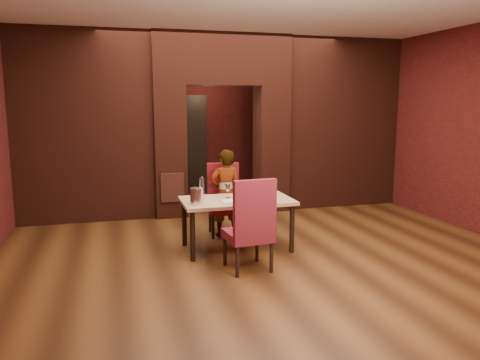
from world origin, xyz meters
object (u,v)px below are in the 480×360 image
object	(u,v)px
chair_far	(225,200)
person_seated	(225,193)
wine_glass_c	(256,192)
water_bottle	(202,188)
chair_near	(248,224)
wine_glass_b	(239,193)
dining_table	(237,224)
wine_bucket	(197,196)
potted_plant	(261,216)
wine_glass_a	(228,191)

from	to	relation	value
chair_far	person_seated	xyz separation A→B (m)	(-0.00, -0.05, 0.12)
wine_glass_c	water_bottle	distance (m)	0.75
chair_near	wine_glass_b	distance (m)	0.82
wine_glass_b	wine_glass_c	world-z (taller)	wine_glass_c
dining_table	wine_bucket	xyz separation A→B (m)	(-0.58, -0.16, 0.46)
person_seated	chair_far	bearing A→B (deg)	-94.46
chair_far	wine_bucket	xyz separation A→B (m)	(-0.59, -0.89, 0.27)
water_bottle	dining_table	bearing A→B (deg)	-18.70
dining_table	chair_near	distance (m)	0.84
wine_glass_b	potted_plant	size ratio (longest dim) A/B	0.44
chair_near	person_seated	xyz separation A→B (m)	(0.09, 1.48, 0.09)
person_seated	potted_plant	size ratio (longest dim) A/B	3.21
dining_table	wine_glass_c	bearing A→B (deg)	-28.34
wine_glass_a	potted_plant	distance (m)	1.26
chair_near	wine_bucket	size ratio (longest dim) A/B	5.41
chair_near	wine_glass_b	size ratio (longest dim) A/B	6.33
potted_plant	chair_far	bearing A→B (deg)	-162.28
wine_bucket	chair_near	bearing A→B (deg)	-52.00
person_seated	water_bottle	xyz separation A→B (m)	(-0.46, -0.52, 0.20)
person_seated	water_bottle	distance (m)	0.73
water_bottle	potted_plant	world-z (taller)	water_bottle
chair_far	wine_glass_c	xyz separation A→B (m)	(0.22, -0.86, 0.27)
chair_near	potted_plant	xyz separation A→B (m)	(0.74, 1.74, -0.36)
dining_table	person_seated	distance (m)	0.74
dining_table	chair_far	world-z (taller)	chair_far
dining_table	wine_glass_b	xyz separation A→B (m)	(0.02, -0.02, 0.44)
wine_glass_a	person_seated	bearing A→B (deg)	79.49
chair_far	wine_glass_c	world-z (taller)	chair_far
person_seated	wine_glass_c	xyz separation A→B (m)	(0.23, -0.81, 0.15)
dining_table	person_seated	bearing A→B (deg)	89.58
wine_glass_a	wine_bucket	world-z (taller)	wine_bucket
dining_table	wine_glass_b	bearing A→B (deg)	-38.47
chair_far	wine_glass_a	distance (m)	0.67
wine_glass_c	wine_glass_a	bearing A→B (deg)	143.40
wine_glass_a	wine_glass_c	bearing A→B (deg)	-36.60
water_bottle	wine_glass_b	bearing A→B (deg)	-19.83
wine_glass_c	water_bottle	world-z (taller)	water_bottle
dining_table	potted_plant	xyz separation A→B (m)	(0.66, 0.94, -0.15)
dining_table	wine_glass_a	bearing A→B (deg)	129.35
chair_near	water_bottle	bearing A→B (deg)	-74.31
wine_glass_b	water_bottle	world-z (taller)	water_bottle
wine_glass_a	wine_glass_b	distance (m)	0.18
dining_table	wine_glass_b	world-z (taller)	wine_glass_b
wine_glass_c	dining_table	bearing A→B (deg)	151.55
wine_glass_b	dining_table	bearing A→B (deg)	141.43
wine_glass_c	wine_glass_b	bearing A→B (deg)	152.81
chair_near	wine_glass_c	size ratio (longest dim) A/B	5.44
wine_glass_a	wine_glass_c	size ratio (longest dim) A/B	0.94
chair_near	water_bottle	size ratio (longest dim) A/B	3.76
chair_far	person_seated	size ratio (longest dim) A/B	0.82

